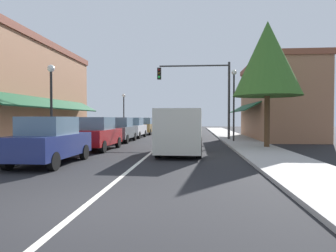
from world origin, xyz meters
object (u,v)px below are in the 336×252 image
at_px(parked_car_nearest_left, 50,141).
at_px(parked_car_distant_left, 144,126).
at_px(tree_right_near, 267,59).
at_px(parked_car_second_left, 97,134).
at_px(parked_car_far_left, 133,128).
at_px(van_in_lane, 181,130).
at_px(traffic_signal_mast_arm, 204,87).
at_px(street_lamp_right_mid, 234,94).
at_px(street_lamp_left_near, 51,93).
at_px(street_lamp_left_far, 124,107).
at_px(parked_car_third_left, 120,130).

xyz_separation_m(parked_car_nearest_left, parked_car_distant_left, (0.13, 20.69, 0.00)).
bearing_deg(parked_car_nearest_left, tree_right_near, 34.89).
distance_m(parked_car_nearest_left, parked_car_second_left, 5.04).
xyz_separation_m(parked_car_far_left, van_in_lane, (4.68, -11.46, 0.27)).
distance_m(parked_car_second_left, traffic_signal_mast_arm, 10.23).
bearing_deg(parked_car_far_left, street_lamp_right_mid, -28.68).
distance_m(street_lamp_left_near, street_lamp_left_far, 15.69).
relative_size(traffic_signal_mast_arm, street_lamp_left_far, 1.43).
xyz_separation_m(parked_car_distant_left, van_in_lane, (4.58, -16.94, 0.27)).
xyz_separation_m(street_lamp_left_near, tree_right_near, (11.07, 2.95, 2.05)).
xyz_separation_m(parked_car_nearest_left, street_lamp_left_near, (-1.66, 3.55, 2.09)).
height_order(parked_car_distant_left, traffic_signal_mast_arm, traffic_signal_mast_arm).
relative_size(parked_car_far_left, street_lamp_left_far, 0.98).
relative_size(parked_car_third_left, traffic_signal_mast_arm, 0.68).
relative_size(street_lamp_left_near, street_lamp_left_far, 1.03).
bearing_deg(parked_car_nearest_left, street_lamp_left_near, 115.39).
relative_size(street_lamp_left_near, street_lamp_right_mid, 0.85).
height_order(street_lamp_left_near, street_lamp_right_mid, street_lamp_right_mid).
relative_size(parked_car_second_left, traffic_signal_mast_arm, 0.69).
relative_size(parked_car_third_left, parked_car_far_left, 0.99).
height_order(van_in_lane, street_lamp_left_far, street_lamp_left_far).
distance_m(traffic_signal_mast_arm, tree_right_near, 7.04).
height_order(parked_car_second_left, parked_car_distant_left, same).
xyz_separation_m(parked_car_second_left, van_in_lane, (4.59, -1.30, 0.27)).
bearing_deg(street_lamp_left_near, parked_car_distant_left, 84.02).
xyz_separation_m(traffic_signal_mast_arm, street_lamp_left_far, (-7.86, 6.58, -1.25)).
bearing_deg(parked_car_distant_left, van_in_lane, -74.51).
bearing_deg(street_lamp_left_far, street_lamp_right_mid, -41.26).
bearing_deg(van_in_lane, street_lamp_left_near, -176.62).
relative_size(parked_car_nearest_left, street_lamp_left_far, 0.98).
relative_size(parked_car_nearest_left, tree_right_near, 0.58).
bearing_deg(street_lamp_right_mid, van_in_lane, -116.38).
bearing_deg(street_lamp_left_near, street_lamp_right_mid, 35.81).
xyz_separation_m(parked_car_second_left, parked_car_distant_left, (0.01, 15.65, 0.00)).
bearing_deg(parked_car_second_left, tree_right_near, 10.17).
relative_size(parked_car_second_left, van_in_lane, 0.79).
xyz_separation_m(traffic_signal_mast_arm, street_lamp_left_near, (-7.79, -9.11, -1.17)).
xyz_separation_m(traffic_signal_mast_arm, street_lamp_right_mid, (1.98, -2.06, -0.73)).
relative_size(van_in_lane, tree_right_near, 0.74).
relative_size(parked_car_nearest_left, traffic_signal_mast_arm, 0.68).
bearing_deg(street_lamp_left_near, parked_car_nearest_left, -64.87).
relative_size(parked_car_nearest_left, street_lamp_right_mid, 0.81).
bearing_deg(parked_car_nearest_left, street_lamp_right_mid, 52.83).
relative_size(parked_car_distant_left, street_lamp_left_far, 0.98).
distance_m(street_lamp_left_near, street_lamp_right_mid, 12.06).
relative_size(parked_car_far_left, street_lamp_right_mid, 0.81).
bearing_deg(parked_car_third_left, street_lamp_right_mid, 0.38).
xyz_separation_m(parked_car_nearest_left, parked_car_second_left, (0.12, 5.04, 0.00)).
bearing_deg(tree_right_near, parked_car_second_left, -171.09).
height_order(street_lamp_left_near, street_lamp_left_far, street_lamp_left_near).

